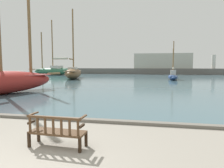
% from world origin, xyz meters
% --- Properties ---
extents(ground_plane, '(160.00, 160.00, 0.00)m').
position_xyz_m(ground_plane, '(0.00, 0.00, 0.00)').
color(ground_plane, gray).
extents(harbor_water, '(100.00, 80.00, 0.08)m').
position_xyz_m(harbor_water, '(0.00, 44.00, 0.04)').
color(harbor_water, '#476670').
rests_on(harbor_water, ground).
extents(quay_edge_kerb, '(40.00, 0.30, 0.12)m').
position_xyz_m(quay_edge_kerb, '(0.00, 3.85, 0.06)').
color(quay_edge_kerb, slate).
rests_on(quay_edge_kerb, ground).
extents(park_bench, '(1.62, 0.60, 0.92)m').
position_xyz_m(park_bench, '(0.25, 1.20, 0.47)').
color(park_bench, black).
rests_on(park_bench, ground).
extents(sailboat_mid_port, '(4.22, 9.15, 11.88)m').
position_xyz_m(sailboat_mid_port, '(-10.41, 29.02, 1.10)').
color(sailboat_mid_port, brown).
rests_on(sailboat_mid_port, harbor_water).
extents(sailboat_far_starboard, '(1.81, 5.09, 6.13)m').
position_xyz_m(sailboat_far_starboard, '(6.35, 29.36, 0.67)').
color(sailboat_far_starboard, navy).
rests_on(sailboat_far_starboard, harbor_water).
extents(sailboat_outer_port, '(12.20, 3.09, 13.06)m').
position_xyz_m(sailboat_outer_port, '(-20.17, 41.00, 1.22)').
color(sailboat_outer_port, '#2D6647').
rests_on(sailboat_outer_port, harbor_water).
extents(far_breakwater, '(50.74, 2.40, 5.58)m').
position_xyz_m(far_breakwater, '(2.40, 51.11, 1.88)').
color(far_breakwater, '#66605B').
rests_on(far_breakwater, ground).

